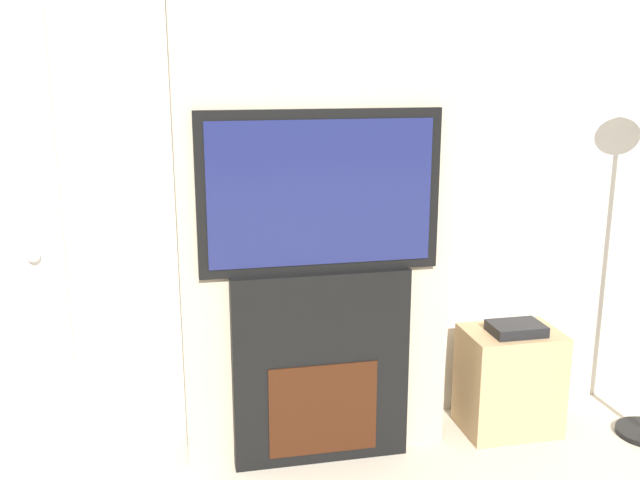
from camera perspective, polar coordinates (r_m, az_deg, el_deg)
The scene contains 5 objects.
wall_back at distance 3.30m, azimuth -1.20°, elevation 6.88°, with size 6.00×0.06×2.70m.
chimney_breast at distance 3.13m, azimuth -0.57°, elevation 6.48°, with size 1.19×0.30×2.70m.
fireplace at distance 3.23m, azimuth 0.00°, elevation -10.11°, with size 0.79×0.15×0.88m.
television at distance 2.99m, azimuth 0.01°, elevation 3.85°, with size 1.04×0.07×0.69m.
media_stand at distance 3.65m, azimuth 14.92°, elevation -10.69°, with size 0.45×0.32×0.56m.
Camera 1 is at (-0.60, -1.19, 1.76)m, focal length 40.00 mm.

